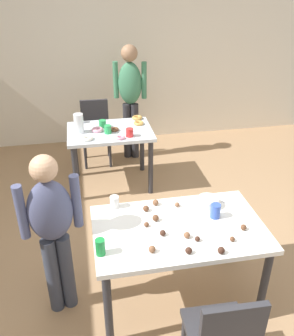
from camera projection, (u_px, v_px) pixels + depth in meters
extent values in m
plane|color=#9E7A56|center=(158.00, 279.00, 3.29)|extent=(6.40, 6.40, 0.00)
cube|color=beige|center=(114.00, 57.00, 5.42)|extent=(6.40, 0.10, 2.60)
cube|color=white|center=(179.00, 229.00, 2.75)|extent=(1.29, 0.79, 0.04)
cylinder|color=#2D2D33|center=(108.00, 310.00, 2.55)|extent=(0.06, 0.06, 0.71)
cylinder|color=#2D2D33|center=(264.00, 287.00, 2.74)|extent=(0.06, 0.06, 0.71)
cylinder|color=#2D2D33|center=(101.00, 247.00, 3.12)|extent=(0.06, 0.06, 0.71)
cylinder|color=#2D2D33|center=(230.00, 231.00, 3.31)|extent=(0.06, 0.06, 0.71)
cube|color=silver|center=(110.00, 132.00, 4.38)|extent=(1.01, 0.72, 0.04)
cylinder|color=#2D2D33|center=(76.00, 174.00, 4.23)|extent=(0.06, 0.06, 0.71)
cylinder|color=#2D2D33|center=(151.00, 167.00, 4.38)|extent=(0.06, 0.06, 0.71)
cylinder|color=#2D2D33|center=(75.00, 152.00, 4.74)|extent=(0.06, 0.06, 0.71)
cylinder|color=#2D2D33|center=(142.00, 146.00, 4.89)|extent=(0.06, 0.06, 0.71)
cube|color=#2D2D33|center=(218.00, 332.00, 2.31)|extent=(0.41, 0.41, 0.04)
cube|color=#2D2D33|center=(232.00, 333.00, 2.05)|extent=(0.38, 0.05, 0.42)
cylinder|color=#2D2D33|center=(184.00, 336.00, 2.55)|extent=(0.04, 0.04, 0.41)
cylinder|color=#2D2D33|center=(230.00, 329.00, 2.59)|extent=(0.04, 0.04, 0.41)
cube|color=#2D2D33|center=(96.00, 135.00, 5.05)|extent=(0.41, 0.41, 0.04)
cube|color=#2D2D33|center=(95.00, 114.00, 5.10)|extent=(0.38, 0.05, 0.42)
cylinder|color=#2D2D33|center=(110.00, 154.00, 5.04)|extent=(0.04, 0.04, 0.41)
cylinder|color=#2D2D33|center=(85.00, 155.00, 4.99)|extent=(0.04, 0.04, 0.41)
cylinder|color=#2D2D33|center=(108.00, 143.00, 5.33)|extent=(0.04, 0.04, 0.41)
cylinder|color=#2D2D33|center=(85.00, 145.00, 5.28)|extent=(0.04, 0.04, 0.41)
cylinder|color=#383D4C|center=(53.00, 275.00, 2.85)|extent=(0.11, 0.11, 0.70)
cylinder|color=#383D4C|center=(67.00, 272.00, 2.88)|extent=(0.11, 0.11, 0.70)
ellipsoid|color=#4C5175|center=(50.00, 211.00, 2.58)|extent=(0.35, 0.26, 0.50)
sphere|color=tan|center=(43.00, 168.00, 2.41)|extent=(0.19, 0.19, 0.19)
cylinder|color=#4C5175|center=(21.00, 212.00, 2.50)|extent=(0.08, 0.08, 0.42)
cylinder|color=#4C5175|center=(76.00, 201.00, 2.62)|extent=(0.08, 0.08, 0.42)
cylinder|color=#28282D|center=(135.00, 131.00, 5.22)|extent=(0.11, 0.11, 0.81)
cylinder|color=#28282D|center=(127.00, 131.00, 5.23)|extent=(0.11, 0.11, 0.81)
ellipsoid|color=#3D7A56|center=(130.00, 83.00, 4.89)|extent=(0.36, 0.27, 0.57)
sphere|color=#997051|center=(129.00, 53.00, 4.70)|extent=(0.22, 0.22, 0.22)
cylinder|color=#3D7A56|center=(144.00, 80.00, 4.86)|extent=(0.08, 0.08, 0.49)
cylinder|color=#3D7A56|center=(116.00, 80.00, 4.88)|extent=(0.08, 0.08, 0.49)
cylinder|color=white|center=(208.00, 202.00, 2.97)|extent=(0.17, 0.17, 0.07)
cylinder|color=#198438|center=(100.00, 247.00, 2.45)|extent=(0.07, 0.07, 0.12)
cube|color=silver|center=(231.00, 201.00, 3.04)|extent=(0.17, 0.02, 0.01)
cylinder|color=#3351B2|center=(215.00, 211.00, 2.82)|extent=(0.08, 0.08, 0.12)
cylinder|color=white|center=(115.00, 202.00, 2.94)|extent=(0.07, 0.07, 0.10)
sphere|color=brown|center=(156.00, 202.00, 2.98)|extent=(0.05, 0.05, 0.05)
sphere|color=#3D2319|center=(189.00, 251.00, 2.47)|extent=(0.05, 0.05, 0.05)
sphere|color=#3D2319|center=(197.00, 239.00, 2.59)|extent=(0.04, 0.04, 0.04)
sphere|color=#3D2319|center=(163.00, 233.00, 2.64)|extent=(0.04, 0.04, 0.04)
sphere|color=brown|center=(244.00, 227.00, 2.70)|extent=(0.04, 0.04, 0.04)
sphere|color=brown|center=(232.00, 239.00, 2.59)|extent=(0.04, 0.04, 0.04)
sphere|color=#3D2319|center=(221.00, 250.00, 2.47)|extent=(0.05, 0.05, 0.05)
sphere|color=brown|center=(152.00, 249.00, 2.49)|extent=(0.05, 0.05, 0.05)
sphere|color=brown|center=(187.00, 235.00, 2.62)|extent=(0.05, 0.05, 0.05)
sphere|color=brown|center=(146.00, 224.00, 2.73)|extent=(0.04, 0.04, 0.04)
sphere|color=brown|center=(156.00, 218.00, 2.80)|extent=(0.05, 0.05, 0.05)
sphere|color=brown|center=(146.00, 208.00, 2.91)|extent=(0.05, 0.05, 0.05)
sphere|color=brown|center=(177.00, 205.00, 2.96)|extent=(0.04, 0.04, 0.04)
cylinder|color=white|center=(79.00, 123.00, 4.25)|extent=(0.11, 0.11, 0.23)
cylinder|color=green|center=(102.00, 124.00, 4.42)|extent=(0.09, 0.09, 0.09)
cylinder|color=#3351B2|center=(79.00, 119.00, 4.55)|extent=(0.07, 0.07, 0.10)
cylinder|color=red|center=(130.00, 133.00, 4.18)|extent=(0.09, 0.09, 0.10)
cylinder|color=green|center=(108.00, 129.00, 4.26)|extent=(0.08, 0.08, 0.10)
torus|color=brown|center=(114.00, 129.00, 4.35)|extent=(0.11, 0.11, 0.03)
torus|color=white|center=(87.00, 138.00, 4.12)|extent=(0.13, 0.13, 0.04)
torus|color=pink|center=(97.00, 130.00, 4.33)|extent=(0.14, 0.14, 0.04)
torus|color=pink|center=(120.00, 138.00, 4.14)|extent=(0.10, 0.10, 0.03)
torus|color=gold|center=(139.00, 123.00, 4.52)|extent=(0.12, 0.12, 0.04)
torus|color=gold|center=(137.00, 118.00, 4.68)|extent=(0.13, 0.13, 0.04)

